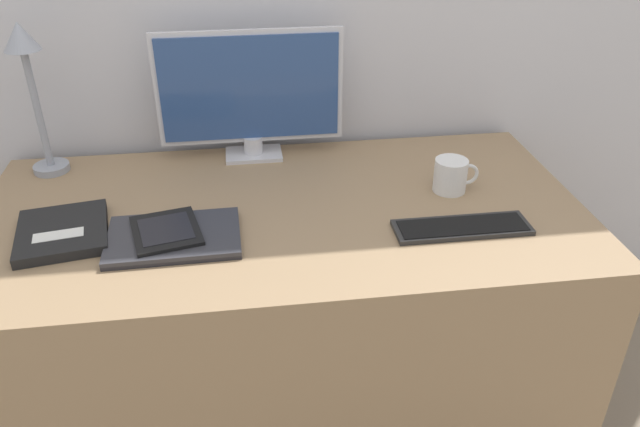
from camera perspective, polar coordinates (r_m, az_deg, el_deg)
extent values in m
cube|color=#997A56|center=(1.83, -3.09, -9.43)|extent=(1.56, 0.80, 0.73)
cube|color=silver|center=(1.91, -6.07, 5.41)|extent=(0.17, 0.11, 0.01)
cylinder|color=silver|center=(1.89, -6.12, 6.27)|extent=(0.06, 0.06, 0.05)
cube|color=silver|center=(1.83, -6.43, 11.38)|extent=(0.54, 0.01, 0.33)
cube|color=#2D4C84|center=(1.83, -6.42, 11.29)|extent=(0.51, 0.01, 0.30)
cube|color=#282828|center=(1.56, 12.84, -1.26)|extent=(0.33, 0.10, 0.01)
cube|color=black|center=(1.56, 12.90, -1.08)|extent=(0.31, 0.08, 0.00)
cube|color=#232328|center=(1.52, -13.19, -2.25)|extent=(0.31, 0.21, 0.01)
cube|color=#333338|center=(1.52, -13.23, -1.94)|extent=(0.31, 0.21, 0.01)
cube|color=black|center=(1.52, -13.90, -1.52)|extent=(0.19, 0.21, 0.01)
cube|color=black|center=(1.52, -13.92, -1.36)|extent=(0.14, 0.15, 0.00)
cylinder|color=#999EA8|center=(1.96, -23.33, 3.87)|extent=(0.10, 0.10, 0.02)
cylinder|color=#999EA8|center=(1.90, -24.40, 8.60)|extent=(0.02, 0.02, 0.33)
cone|color=#999EA8|center=(1.84, -25.76, 14.41)|extent=(0.09, 0.09, 0.07)
cube|color=black|center=(1.61, -22.47, -1.57)|extent=(0.24, 0.26, 0.03)
cube|color=silver|center=(1.58, -22.82, -1.82)|extent=(0.12, 0.06, 0.00)
cylinder|color=white|center=(1.72, 11.83, 3.43)|extent=(0.09, 0.09, 0.09)
torus|color=white|center=(1.73, 13.35, 3.51)|extent=(0.06, 0.01, 0.06)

